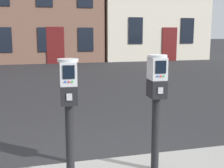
% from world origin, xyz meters
% --- Properties ---
extents(parking_meter_near_kerb, '(0.23, 0.26, 1.33)m').
position_xyz_m(parking_meter_near_kerb, '(-0.51, -0.25, 1.06)').
color(parking_meter_near_kerb, black).
rests_on(parking_meter_near_kerb, sidewalk_slab).
extents(parking_meter_twin_adjacent, '(0.23, 0.26, 1.35)m').
position_xyz_m(parking_meter_twin_adjacent, '(0.48, -0.25, 1.07)').
color(parking_meter_twin_adjacent, black).
rests_on(parking_meter_twin_adjacent, sidewalk_slab).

